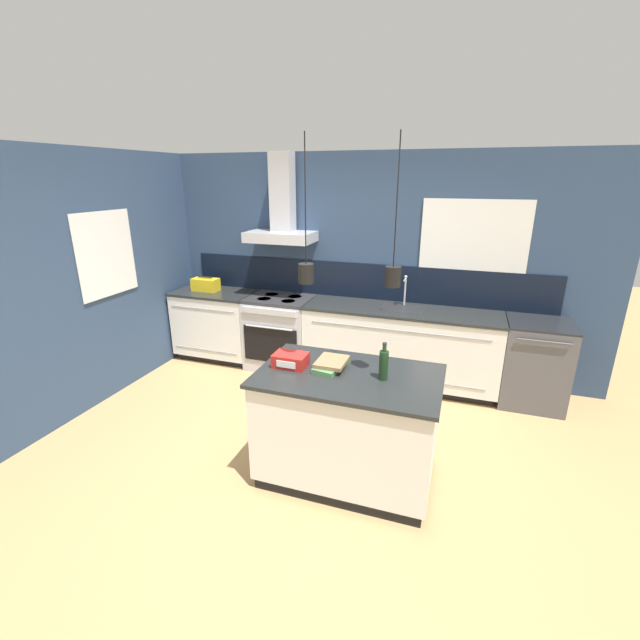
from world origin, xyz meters
TOP-DOWN VIEW (x-y plane):
  - ground_plane at (0.00, 0.00)m, footprint 16.00×16.00m
  - wall_back at (-0.06, 2.00)m, footprint 5.60×2.29m
  - wall_left at (-2.43, 0.70)m, footprint 0.08×3.80m
  - counter_run_left at (-1.85, 1.69)m, footprint 1.05×0.64m
  - counter_run_sink at (0.56, 1.69)m, footprint 2.21×0.64m
  - oven_range at (-0.93, 1.69)m, footprint 0.80×0.66m
  - dishwasher at (1.98, 1.69)m, footprint 0.64×0.65m
  - kitchen_island at (0.44, -0.11)m, footprint 1.38×0.85m
  - bottle_on_island at (0.70, -0.11)m, footprint 0.07×0.07m
  - book_stack at (0.28, -0.05)m, footprint 0.23×0.36m
  - red_supply_box at (-0.04, -0.12)m, footprint 0.26×0.19m
  - yellow_toolbox at (-1.98, 1.69)m, footprint 0.34×0.18m

SIDE VIEW (x-z plane):
  - ground_plane at x=0.00m, z-range 0.00..0.00m
  - oven_range at x=-0.93m, z-range 0.00..0.91m
  - dishwasher at x=1.98m, z-range 0.00..0.91m
  - kitchen_island at x=0.44m, z-range 0.00..0.91m
  - counter_run_left at x=-1.85m, z-range 0.01..0.92m
  - counter_run_sink at x=0.56m, z-range -0.17..1.09m
  - book_stack at x=0.28m, z-range 0.91..0.98m
  - red_supply_box at x=-0.04m, z-range 0.91..1.01m
  - yellow_toolbox at x=-1.98m, z-range 0.90..1.09m
  - bottle_on_island at x=0.70m, z-range 0.88..1.17m
  - wall_left at x=-2.43m, z-range 0.00..2.60m
  - wall_back at x=-0.06m, z-range 0.05..2.65m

